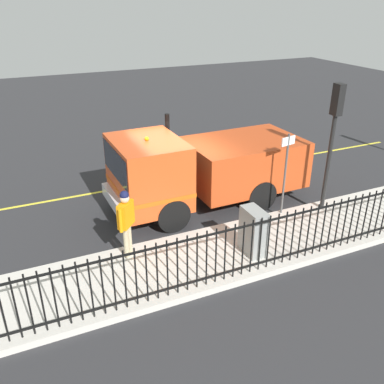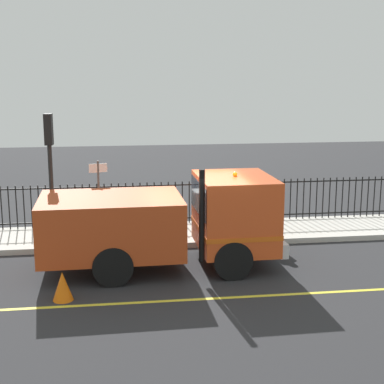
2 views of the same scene
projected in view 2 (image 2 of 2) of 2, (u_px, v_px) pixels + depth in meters
ground_plane at (196, 266)px, 14.79m from camera, size 51.87×51.87×0.00m
sidewalk_slab at (183, 234)px, 17.51m from camera, size 2.43×23.58×0.16m
lane_marking at (211, 299)px, 12.66m from camera, size 0.12×21.22×0.01m
work_truck at (175, 218)px, 14.47m from camera, size 2.51×6.06×2.72m
worker_standing at (261, 201)px, 16.80m from camera, size 0.51×0.49×1.74m
iron_fence at (179, 202)px, 18.35m from camera, size 0.04×20.08×1.37m
traffic_light_near at (50, 152)px, 15.63m from camera, size 0.31×0.23×3.68m
utility_cabinet at (163, 211)px, 17.63m from camera, size 0.72×0.40×1.19m
traffic_cone at (63, 286)px, 12.52m from camera, size 0.45×0.45×0.65m
street_sign at (99, 193)px, 15.80m from camera, size 0.13×0.50×2.40m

